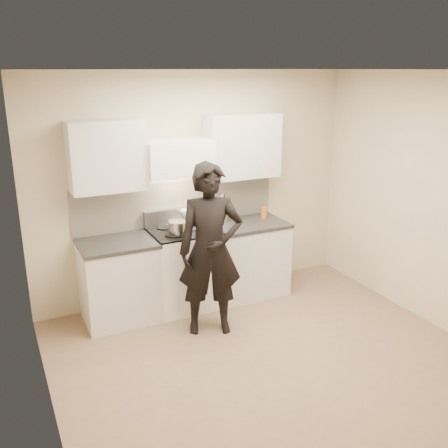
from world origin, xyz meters
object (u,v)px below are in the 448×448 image
(wok, at_px, (195,216))
(utensil_crock, at_px, (223,213))
(counter_right, at_px, (247,258))
(stove, at_px, (185,268))
(person, at_px, (210,250))

(wok, distance_m, utensil_crock, 0.37)
(wok, bearing_deg, counter_right, -12.91)
(utensil_crock, bearing_deg, stove, -164.10)
(counter_right, distance_m, wok, 0.87)
(counter_right, bearing_deg, utensil_crock, 147.51)
(wok, relative_size, person, 0.22)
(stove, xyz_separation_m, wok, (0.20, 0.14, 0.57))
(wok, xyz_separation_m, person, (-0.17, -0.82, -0.13))
(counter_right, height_order, wok, wok)
(counter_right, bearing_deg, wok, 167.09)
(counter_right, distance_m, person, 1.14)
(person, bearing_deg, utensil_crock, 75.73)
(utensil_crock, bearing_deg, counter_right, -32.49)
(stove, bearing_deg, person, -87.27)
(utensil_crock, xyz_separation_m, person, (-0.54, -0.83, -0.11))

